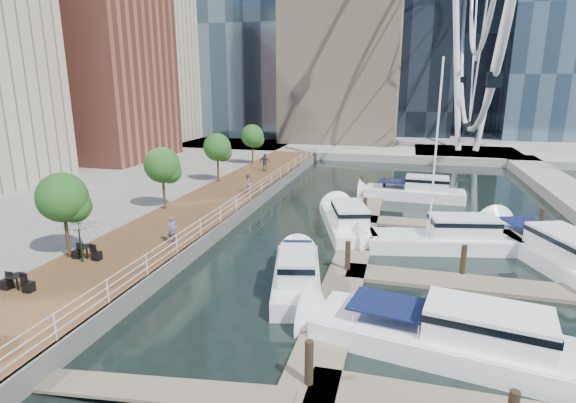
{
  "coord_description": "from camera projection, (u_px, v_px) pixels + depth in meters",
  "views": [
    {
      "loc": [
        5.64,
        -14.84,
        9.96
      ],
      "look_at": [
        -1.13,
        10.98,
        3.0
      ],
      "focal_mm": 28.0,
      "sensor_mm": 36.0,
      "label": 1
    }
  ],
  "objects": [
    {
      "name": "seawall",
      "position": [
        238.0,
        217.0,
        33.17
      ],
      "size": [
        0.25,
        60.0,
        1.0
      ],
      "primitive_type": "cube",
      "color": "#595954",
      "rests_on": "ground"
    },
    {
      "name": "street_trees",
      "position": [
        162.0,
        165.0,
        32.6
      ],
      "size": [
        2.6,
        42.6,
        4.6
      ],
      "color": "#3F2B1C",
      "rests_on": "ground"
    },
    {
      "name": "pedestrian_mid",
      "position": [
        247.0,
        183.0,
        38.08
      ],
      "size": [
        0.92,
        1.02,
        1.71
      ],
      "primitive_type": "imported",
      "rotation": [
        0.0,
        0.0,
        -1.98
      ],
      "color": "gray",
      "rests_on": "boardwalk"
    },
    {
      "name": "pedestrian_near",
      "position": [
        172.0,
        230.0,
        26.02
      ],
      "size": [
        0.69,
        0.65,
        1.59
      ],
      "primitive_type": "imported",
      "rotation": [
        0.0,
        0.0,
        0.65
      ],
      "color": "#4C5766",
      "rests_on": "boardwalk"
    },
    {
      "name": "ground",
      "position": [
        245.0,
        344.0,
        17.78
      ],
      "size": [
        520.0,
        520.0,
        0.0
      ],
      "primitive_type": "plane",
      "color": "black",
      "rests_on": "ground"
    },
    {
      "name": "midrise_condos",
      "position": [
        31.0,
        51.0,
        47.74
      ],
      "size": [
        19.0,
        67.0,
        28.0
      ],
      "color": "#BCAD8E",
      "rests_on": "ground"
    },
    {
      "name": "railing",
      "position": [
        236.0,
        203.0,
        32.94
      ],
      "size": [
        0.1,
        60.0,
        1.05
      ],
      "primitive_type": null,
      "color": "white",
      "rests_on": "boardwalk"
    },
    {
      "name": "pedestrian_far",
      "position": [
        265.0,
        162.0,
        47.65
      ],
      "size": [
        1.17,
        0.54,
        1.94
      ],
      "primitive_type": "imported",
      "rotation": [
        0.0,
        0.0,
        3.08
      ],
      "color": "#33393F",
      "rests_on": "boardwalk"
    },
    {
      "name": "yacht_foreground",
      "position": [
        448.0,
        353.0,
        17.16
      ],
      "size": [
        11.73,
        4.95,
        2.15
      ],
      "primitive_type": null,
      "rotation": [
        0.0,
        0.0,
        1.4
      ],
      "color": "white",
      "rests_on": "ground"
    },
    {
      "name": "floating_docks",
      "position": [
        441.0,
        260.0,
        25.05
      ],
      "size": [
        16.0,
        34.0,
        2.6
      ],
      "color": "#6D6051",
      "rests_on": "ground"
    },
    {
      "name": "land_far",
      "position": [
        384.0,
        123.0,
        113.13
      ],
      "size": [
        200.0,
        114.0,
        1.0
      ],
      "primitive_type": "cube",
      "color": "gray",
      "rests_on": "ground"
    },
    {
      "name": "boardwalk",
      "position": [
        201.0,
        214.0,
        33.91
      ],
      "size": [
        6.0,
        60.0,
        1.0
      ],
      "primitive_type": "cube",
      "color": "brown",
      "rests_on": "ground"
    },
    {
      "name": "moored_yachts",
      "position": [
        436.0,
        251.0,
        27.78
      ],
      "size": [
        18.88,
        34.84,
        11.5
      ],
      "color": "white",
      "rests_on": "ground"
    },
    {
      "name": "pier",
      "position": [
        466.0,
        154.0,
        62.89
      ],
      "size": [
        14.0,
        12.0,
        1.0
      ],
      "primitive_type": "cube",
      "color": "gray",
      "rests_on": "ground"
    }
  ]
}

